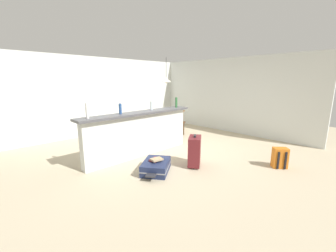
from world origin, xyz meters
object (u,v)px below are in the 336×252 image
(bottle_clear, at_px, (151,106))
(bottle_green, at_px, (176,102))
(suitcase_flat_navy, at_px, (156,166))
(book_stack, at_px, (156,159))
(suitcase_upright_maroon, at_px, (195,151))
(dining_chair_near_partition, at_px, (175,120))
(bottle_white, at_px, (87,111))
(pendant_lamp, at_px, (166,80))
(backpack_orange, at_px, (280,158))
(bottle_blue, at_px, (120,109))
(dining_table, at_px, (166,113))

(bottle_clear, bearing_deg, bottle_green, -6.36)
(bottle_clear, height_order, suitcase_flat_navy, bottle_clear)
(book_stack, bearing_deg, bottle_clear, 53.43)
(bottle_clear, xyz_separation_m, suitcase_upright_maroon, (-0.01, -1.39, -0.83))
(bottle_green, bearing_deg, dining_chair_near_partition, 45.64)
(bottle_white, relative_size, suitcase_upright_maroon, 0.44)
(book_stack, bearing_deg, bottle_white, 132.30)
(bottle_white, xyz_separation_m, suitcase_upright_maroon, (1.64, -1.31, -0.87))
(pendant_lamp, xyz_separation_m, backpack_orange, (-0.44, -3.84, -1.57))
(dining_chair_near_partition, bearing_deg, bottle_blue, -164.13)
(bottle_white, height_order, suitcase_flat_navy, bottle_white)
(suitcase_upright_maroon, bearing_deg, book_stack, 155.54)
(pendant_lamp, height_order, book_stack, pendant_lamp)
(bottle_clear, relative_size, dining_table, 0.19)
(bottle_blue, xyz_separation_m, dining_chair_near_partition, (2.43, 0.69, -0.65))
(suitcase_flat_navy, relative_size, suitcase_upright_maroon, 1.29)
(bottle_white, distance_m, suitcase_flat_navy, 1.70)
(bottle_green, relative_size, pendant_lamp, 0.32)
(dining_table, bearing_deg, bottle_green, -122.91)
(bottle_clear, bearing_deg, bottle_white, -177.45)
(bottle_green, distance_m, suitcase_upright_maroon, 1.75)
(bottle_white, relative_size, bottle_green, 1.10)
(dining_table, relative_size, backpack_orange, 2.62)
(bottle_white, distance_m, pendant_lamp, 3.55)
(backpack_orange, bearing_deg, bottle_green, 98.72)
(bottle_clear, height_order, book_stack, bottle_clear)
(suitcase_flat_navy, distance_m, backpack_orange, 2.54)
(bottle_clear, height_order, dining_chair_near_partition, bottle_clear)
(bottle_clear, height_order, backpack_orange, bottle_clear)
(pendant_lamp, bearing_deg, backpack_orange, -96.53)
(bottle_white, relative_size, pendant_lamp, 0.35)
(dining_table, distance_m, suitcase_upright_maroon, 3.11)
(backpack_orange, height_order, suitcase_upright_maroon, suitcase_upright_maroon)
(bottle_green, bearing_deg, book_stack, -148.67)
(dining_chair_near_partition, bearing_deg, suitcase_upright_maroon, -126.89)
(bottle_white, relative_size, book_stack, 1.08)
(bottle_white, height_order, suitcase_upright_maroon, bottle_white)
(bottle_blue, distance_m, bottle_green, 1.68)
(dining_chair_near_partition, bearing_deg, backpack_orange, -96.08)
(dining_table, bearing_deg, bottle_white, -158.47)
(dining_chair_near_partition, relative_size, backpack_orange, 2.21)
(pendant_lamp, xyz_separation_m, book_stack, (-2.40, -2.21, -1.53))
(dining_table, bearing_deg, bottle_clear, -143.26)
(dining_table, xyz_separation_m, dining_chair_near_partition, (-0.10, -0.55, -0.13))
(book_stack, bearing_deg, suitcase_upright_maroon, -24.46)
(bottle_clear, height_order, suitcase_upright_maroon, bottle_clear)
(backpack_orange, bearing_deg, bottle_clear, 114.02)
(pendant_lamp, bearing_deg, dining_table, 71.63)
(bottle_blue, height_order, book_stack, bottle_blue)
(bottle_blue, relative_size, dining_chair_near_partition, 0.24)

